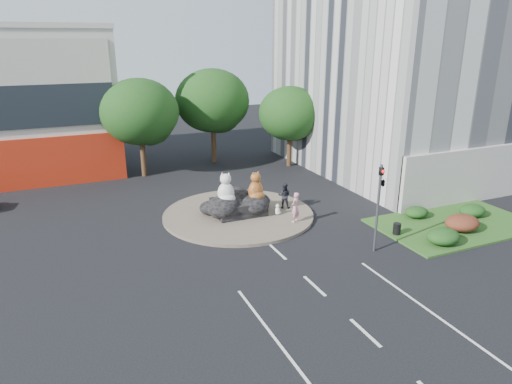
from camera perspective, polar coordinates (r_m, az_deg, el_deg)
ground at (r=22.46m, az=7.33°, el=-11.57°), size 120.00×120.00×0.00m
roundabout_island at (r=30.54m, az=-2.23°, el=-2.80°), size 10.00×10.00×0.20m
rock_plinth at (r=30.34m, az=-2.24°, el=-1.84°), size 3.20×2.60×0.90m
grass_verge at (r=31.64m, az=23.54°, el=-3.72°), size 10.00×6.00×0.12m
tree_left at (r=39.56m, az=-14.24°, el=9.32°), size 6.46×6.46×8.27m
tree_mid at (r=43.10m, az=-5.40°, el=10.93°), size 6.84×6.84×8.76m
tree_right at (r=41.91m, az=4.32°, el=9.46°), size 5.70×5.70×7.30m
hedge_near_green at (r=28.13m, az=22.36°, el=-5.16°), size 2.00×1.60×0.90m
hedge_red at (r=30.48m, az=24.37°, el=-3.54°), size 2.20×1.76×0.99m
hedge_mid_green at (r=33.22m, az=25.41°, el=-2.09°), size 1.80×1.44×0.81m
hedge_back_green at (r=31.64m, az=19.43°, el=-2.39°), size 1.60×1.28×0.72m
traffic_light at (r=25.23m, az=15.36°, el=0.36°), size 0.44×1.24×5.00m
street_lamp at (r=34.33m, az=19.46°, el=6.31°), size 2.34×0.22×8.06m
cat_white at (r=29.35m, az=-3.80°, el=0.52°), size 1.52×1.40×2.10m
cat_tabby at (r=29.91m, az=-0.04°, el=0.80°), size 1.36×1.24×1.99m
kitten_calico at (r=29.03m, az=-3.74°, el=-2.93°), size 0.63×0.62×0.80m
kitten_white at (r=30.15m, az=2.70°, el=-2.12°), size 0.60×0.60×0.76m
pedestrian_pink at (r=28.82m, az=4.93°, el=-1.91°), size 0.85×0.78×1.95m
pedestrian_dark at (r=31.18m, az=3.56°, el=-0.45°), size 1.08×1.03×1.76m
litter_bin at (r=28.60m, az=17.19°, el=-4.41°), size 0.47×0.47×0.69m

